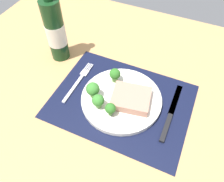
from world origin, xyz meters
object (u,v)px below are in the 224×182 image
(wine_bottle, at_px, (55,30))
(fork, at_px, (78,81))
(steak, at_px, (130,99))
(plate, at_px, (121,99))
(knife, at_px, (170,116))

(wine_bottle, bearing_deg, fork, -35.47)
(steak, bearing_deg, plate, 172.29)
(plate, relative_size, wine_bottle, 0.78)
(fork, height_order, knife, knife)
(steak, distance_m, wine_bottle, 0.35)
(plate, distance_m, fork, 0.17)
(plate, distance_m, steak, 0.04)
(steak, relative_size, fork, 0.61)
(knife, bearing_deg, fork, 175.10)
(fork, bearing_deg, steak, -3.98)
(steak, bearing_deg, fork, 174.66)
(plate, bearing_deg, fork, 175.11)
(plate, distance_m, knife, 0.16)
(steak, xyz_separation_m, knife, (0.13, 0.01, -0.03))
(fork, xyz_separation_m, wine_bottle, (-0.13, 0.09, 0.11))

